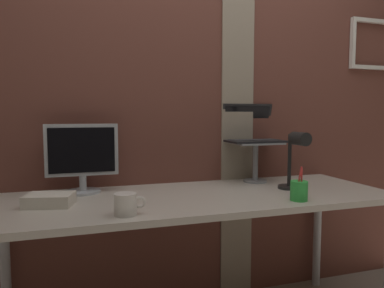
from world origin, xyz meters
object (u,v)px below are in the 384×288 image
laptop (250,131)px  pen_cup (299,191)px  coffee_mug (126,204)px  monitor (82,154)px  desk_lamp (296,155)px

laptop → pen_cup: laptop is taller
coffee_mug → monitor: bearing=109.0°
laptop → desk_lamp: bearing=-76.4°
desk_lamp → pen_cup: 0.27m
laptop → pen_cup: 0.61m
monitor → coffee_mug: size_ratio=2.82×
pen_cup → coffee_mug: size_ratio=1.28×
monitor → desk_lamp: size_ratio=1.15×
desk_lamp → coffee_mug: size_ratio=2.46×
monitor → laptop: laptop is taller
laptop → monitor: bearing=-175.9°
desk_lamp → coffee_mug: desk_lamp is taller
coffee_mug → laptop: bearing=33.5°
laptop → coffee_mug: bearing=-146.5°
monitor → coffee_mug: (0.16, -0.48, -0.15)m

